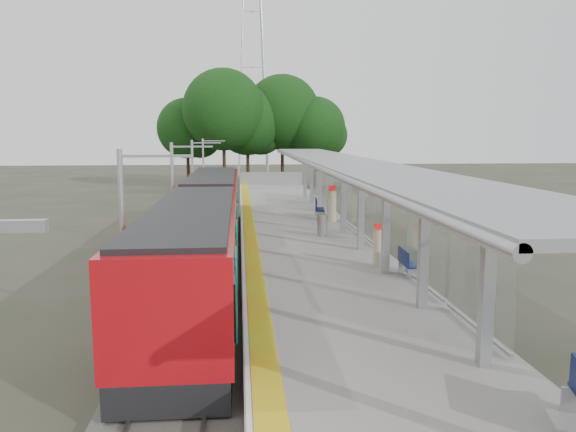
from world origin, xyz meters
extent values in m
cube|color=#59544C|center=(-4.50, 20.00, 0.12)|extent=(3.00, 70.00, 0.24)
cube|color=gray|center=(0.00, 20.00, 0.50)|extent=(6.00, 50.00, 1.00)
cube|color=yellow|center=(-2.55, 20.00, 1.01)|extent=(0.60, 50.00, 0.02)
cube|color=#9EA0A5|center=(0.00, 44.95, 1.60)|extent=(6.00, 0.10, 1.20)
cube|color=black|center=(-4.50, 8.36, 0.65)|extent=(2.50, 13.50, 0.70)
cube|color=red|center=(-4.50, 8.36, 2.25)|extent=(2.65, 13.50, 2.50)
cube|color=black|center=(-4.50, 8.36, 2.30)|extent=(2.72, 12.96, 1.20)
cube|color=black|center=(-4.50, 8.36, 3.55)|extent=(2.40, 12.82, 0.15)
cube|color=#0C7F75|center=(-3.14, 8.36, 2.10)|extent=(0.04, 1.30, 2.00)
cylinder|color=black|center=(-4.50, 3.63, 0.35)|extent=(2.20, 0.70, 0.70)
cube|color=black|center=(-4.50, 22.46, 0.65)|extent=(2.50, 13.50, 0.70)
cube|color=red|center=(-4.50, 22.46, 2.25)|extent=(2.65, 13.50, 2.50)
cube|color=black|center=(-4.50, 22.46, 2.30)|extent=(2.72, 12.96, 1.20)
cube|color=black|center=(-4.50, 22.46, 3.55)|extent=(2.40, 12.83, 0.15)
cube|color=#0C7F75|center=(-3.14, 22.46, 2.10)|extent=(0.04, 1.30, 2.00)
cylinder|color=black|center=(-4.50, 17.73, 0.35)|extent=(2.20, 0.70, 0.70)
cube|color=black|center=(-4.50, 15.41, 2.00)|extent=(2.30, 0.80, 2.40)
cube|color=#9EA0A5|center=(2.00, 2.00, 2.75)|extent=(0.25, 0.25, 3.50)
cube|color=#9EA0A5|center=(2.00, 6.00, 2.75)|extent=(0.25, 0.25, 3.50)
cube|color=#9EA0A5|center=(2.00, 10.00, 2.75)|extent=(0.25, 0.25, 3.50)
cube|color=#9EA0A5|center=(2.00, 14.00, 2.75)|extent=(0.25, 0.25, 3.50)
cube|color=#9EA0A5|center=(2.00, 18.00, 2.75)|extent=(0.25, 0.25, 3.50)
cube|color=#9EA0A5|center=(2.00, 22.00, 2.75)|extent=(0.25, 0.25, 3.50)
cube|color=#9EA0A5|center=(2.00, 26.00, 2.75)|extent=(0.25, 0.25, 3.50)
cube|color=#9EA0A5|center=(2.00, 30.00, 2.75)|extent=(0.25, 0.25, 3.50)
cube|color=#9EA0A5|center=(2.00, 34.00, 2.75)|extent=(0.25, 0.25, 3.50)
cube|color=gray|center=(1.60, 16.00, 4.58)|extent=(3.20, 38.00, 0.16)
cylinder|color=#9EA0A5|center=(0.05, 16.00, 4.50)|extent=(0.24, 38.00, 0.24)
cube|color=silver|center=(2.70, 4.00, 2.20)|extent=(0.05, 3.70, 2.20)
cube|color=silver|center=(2.70, 8.00, 2.20)|extent=(0.05, 3.70, 2.20)
cube|color=silver|center=(2.70, 16.00, 2.20)|extent=(0.05, 3.70, 2.20)
cube|color=silver|center=(2.70, 20.00, 2.20)|extent=(0.05, 3.70, 2.20)
cube|color=silver|center=(2.70, 28.00, 2.20)|extent=(0.05, 3.70, 2.20)
cube|color=silver|center=(2.70, 32.00, 2.20)|extent=(0.05, 3.70, 2.20)
cylinder|color=#382316|center=(-8.60, 53.32, 2.15)|extent=(0.36, 0.36, 4.29)
sphere|color=#194714|center=(-8.60, 53.32, 6.44)|extent=(6.53, 6.53, 6.53)
cylinder|color=#382316|center=(-4.59, 50.18, 2.77)|extent=(0.36, 0.36, 5.54)
sphere|color=#194714|center=(-4.59, 50.18, 8.31)|extent=(8.42, 8.42, 8.42)
cylinder|color=#382316|center=(-2.10, 52.11, 2.39)|extent=(0.36, 0.36, 4.78)
sphere|color=#194714|center=(-2.10, 52.11, 7.18)|extent=(7.27, 7.27, 7.27)
cylinder|color=#382316|center=(1.75, 53.58, 2.72)|extent=(0.36, 0.36, 5.44)
sphere|color=#194714|center=(1.75, 53.58, 8.16)|extent=(8.27, 8.27, 8.27)
cylinder|color=#382316|center=(5.25, 52.64, 2.18)|extent=(0.36, 0.36, 4.37)
sphere|color=#194714|center=(5.25, 52.64, 6.55)|extent=(6.64, 6.64, 6.64)
cylinder|color=#9EA0A5|center=(-6.30, 7.00, 2.70)|extent=(0.16, 0.16, 5.40)
cube|color=#9EA0A5|center=(-5.30, 7.00, 5.20)|extent=(2.00, 0.08, 0.08)
cylinder|color=#9EA0A5|center=(-6.30, 19.00, 2.70)|extent=(0.16, 0.16, 5.40)
cube|color=#9EA0A5|center=(-5.30, 19.00, 5.20)|extent=(2.00, 0.08, 0.08)
cylinder|color=#9EA0A5|center=(-6.30, 31.00, 2.70)|extent=(0.16, 0.16, 5.40)
cube|color=#9EA0A5|center=(-5.30, 31.00, 5.20)|extent=(2.00, 0.08, 0.08)
cylinder|color=#9EA0A5|center=(-6.30, 43.00, 2.70)|extent=(0.16, 0.16, 5.40)
cube|color=#9EA0A5|center=(-5.30, 43.00, 5.20)|extent=(2.00, 0.08, 0.08)
cube|color=#9EA0A5|center=(2.70, -0.06, 1.22)|extent=(0.41, 0.17, 0.45)
cube|color=navy|center=(2.70, 9.57, 1.41)|extent=(0.46, 1.37, 0.05)
cube|color=navy|center=(2.52, 9.57, 1.68)|extent=(0.11, 1.35, 0.50)
cube|color=#9EA0A5|center=(2.70, 9.03, 1.20)|extent=(0.36, 0.07, 0.40)
cube|color=#9EA0A5|center=(2.70, 10.11, 1.20)|extent=(0.36, 0.07, 0.40)
cube|color=navy|center=(1.59, 23.17, 1.49)|extent=(0.65, 1.66, 0.06)
cube|color=navy|center=(1.37, 23.17, 1.81)|extent=(0.23, 1.62, 0.59)
cube|color=#9EA0A5|center=(1.59, 22.52, 1.24)|extent=(0.44, 0.11, 0.48)
cube|color=#9EA0A5|center=(1.59, 23.81, 1.24)|extent=(0.44, 0.11, 0.48)
cylinder|color=#C8B992|center=(1.98, 10.95, 1.67)|extent=(0.36, 0.36, 1.35)
cube|color=red|center=(1.98, 10.95, 2.48)|extent=(0.32, 0.10, 0.22)
cylinder|color=#C8B992|center=(2.04, 21.54, 1.85)|extent=(0.45, 0.45, 1.70)
cube|color=red|center=(2.04, 21.54, 2.87)|extent=(0.39, 0.21, 0.28)
cylinder|color=#9EA0A5|center=(0.84, 17.24, 1.51)|extent=(0.66, 0.66, 1.03)
camera|label=1|loc=(-3.03, -8.76, 5.80)|focal=35.00mm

